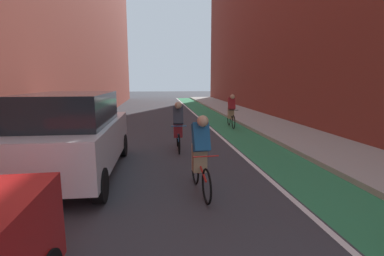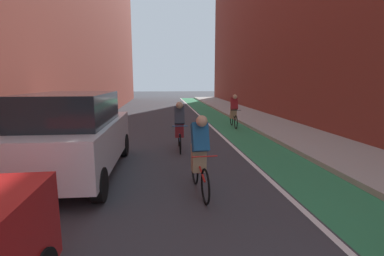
{
  "view_description": "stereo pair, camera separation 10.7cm",
  "coord_description": "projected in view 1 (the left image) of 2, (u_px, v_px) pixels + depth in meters",
  "views": [
    {
      "loc": [
        -0.65,
        2.81,
        2.27
      ],
      "look_at": [
        0.16,
        9.16,
        1.17
      ],
      "focal_mm": 26.25,
      "sensor_mm": 36.0,
      "label": 1
    },
    {
      "loc": [
        -0.54,
        2.8,
        2.27
      ],
      "look_at": [
        0.16,
        9.16,
        1.17
      ],
      "focal_mm": 26.25,
      "sensor_mm": 36.0,
      "label": 2
    }
  ],
  "objects": [
    {
      "name": "ground_plane",
      "position": [
        170.0,
        127.0,
        13.64
      ],
      "size": [
        89.24,
        89.24,
        0.0
      ],
      "primitive_type": "plane",
      "color": "#38383D"
    },
    {
      "name": "sidewalk_right",
      "position": [
        254.0,
        119.0,
        16.2
      ],
      "size": [
        2.68,
        40.57,
        0.14
      ],
      "primitive_type": "cube",
      "color": "#A8A59E",
      "rests_on": "ground"
    },
    {
      "name": "parked_suv_white",
      "position": [
        74.0,
        134.0,
        6.56
      ],
      "size": [
        2.01,
        4.42,
        1.98
      ],
      "color": "silver",
      "rests_on": "ground"
    },
    {
      "name": "cyclist_mid",
      "position": [
        200.0,
        154.0,
        5.6
      ],
      "size": [
        0.48,
        1.72,
        1.61
      ],
      "color": "black",
      "rests_on": "ground"
    },
    {
      "name": "cyclist_far",
      "position": [
        231.0,
        110.0,
        13.64
      ],
      "size": [
        0.48,
        1.7,
        1.6
      ],
      "color": "black",
      "rests_on": "ground"
    },
    {
      "name": "cyclist_trailing",
      "position": [
        178.0,
        126.0,
        9.09
      ],
      "size": [
        0.48,
        1.69,
        1.6
      ],
      "color": "black",
      "rests_on": "ground"
    },
    {
      "name": "building_facade_right",
      "position": [
        286.0,
        19.0,
        17.46
      ],
      "size": [
        2.4,
        36.57,
        12.1
      ],
      "primitive_type": "cube",
      "color": "brown",
      "rests_on": "ground"
    },
    {
      "name": "lane_divider_stripe",
      "position": [
        203.0,
        121.0,
        15.83
      ],
      "size": [
        0.12,
        40.57,
        0.0
      ],
      "primitive_type": "cube",
      "color": "white",
      "rests_on": "ground"
    },
    {
      "name": "bike_lane_paint",
      "position": [
        218.0,
        121.0,
        15.94
      ],
      "size": [
        1.6,
        40.57,
        0.0
      ],
      "primitive_type": "cube",
      "color": "#2D8451",
      "rests_on": "ground"
    }
  ]
}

